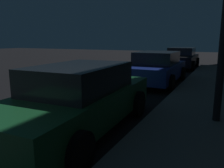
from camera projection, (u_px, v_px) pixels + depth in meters
car_green at (80, 98)px, 4.85m from camera, size 2.09×4.59×1.43m
car_blue at (157, 68)px, 10.16m from camera, size 2.12×4.35×1.43m
car_black at (182, 58)px, 15.79m from camera, size 2.09×4.56×1.43m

